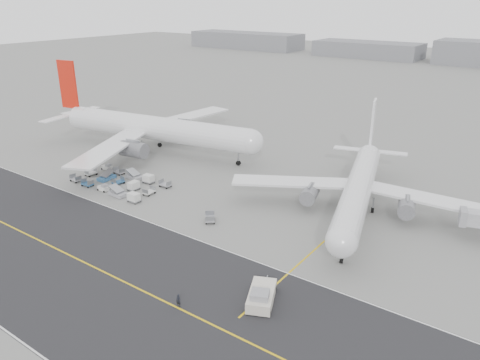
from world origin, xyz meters
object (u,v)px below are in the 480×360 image
Objects in this scene: airliner_b at (359,187)px; airliner_a at (151,128)px; pushback_tug at (261,296)px; ground_crew_a at (178,301)px.

airliner_a is at bearing 160.51° from airliner_b.
pushback_tug is at bearing -104.47° from airliner_b.
ground_crew_a is (-7.66, -42.25, -4.07)m from airliner_b.
airliner_a is 1.30× the size of airliner_b.
ground_crew_a is (51.48, -46.06, -5.46)m from airliner_a.
airliner_b is 43.14m from ground_crew_a.
airliner_a is 33.90× the size of ground_crew_a.
airliner_a reaches higher than ground_crew_a.
airliner_a is 59.28m from airliner_b.
ground_crew_a is (-8.48, -7.22, -0.11)m from pushback_tug.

